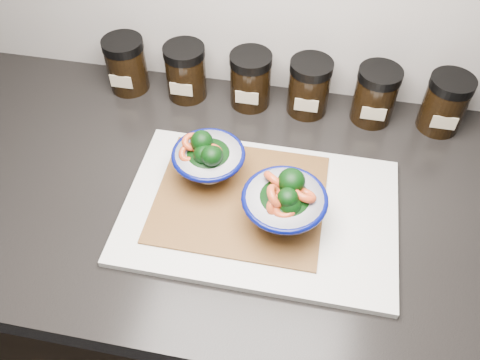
% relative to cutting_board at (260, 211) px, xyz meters
% --- Properties ---
extents(cabinet, '(3.43, 0.58, 0.86)m').
position_rel_cutting_board_xyz_m(cabinet, '(-0.09, 0.04, -0.48)').
color(cabinet, black).
rests_on(cabinet, ground).
extents(countertop, '(3.50, 0.60, 0.04)m').
position_rel_cutting_board_xyz_m(countertop, '(-0.09, 0.04, -0.03)').
color(countertop, black).
rests_on(countertop, cabinet).
extents(cutting_board, '(0.45, 0.30, 0.01)m').
position_rel_cutting_board_xyz_m(cutting_board, '(0.00, 0.00, 0.00)').
color(cutting_board, silver).
rests_on(cutting_board, countertop).
extents(bamboo_mat, '(0.28, 0.24, 0.00)m').
position_rel_cutting_board_xyz_m(bamboo_mat, '(-0.04, 0.01, 0.01)').
color(bamboo_mat, brown).
rests_on(bamboo_mat, cutting_board).
extents(bowl_left, '(0.12, 0.12, 0.09)m').
position_rel_cutting_board_xyz_m(bowl_left, '(-0.10, 0.05, 0.05)').
color(bowl_left, white).
rests_on(bowl_left, bamboo_mat).
extents(bowl_right, '(0.13, 0.13, 0.10)m').
position_rel_cutting_board_xyz_m(bowl_right, '(0.04, -0.02, 0.05)').
color(bowl_right, white).
rests_on(bowl_right, bamboo_mat).
extents(spice_jar_a, '(0.08, 0.08, 0.11)m').
position_rel_cutting_board_xyz_m(spice_jar_a, '(-0.32, 0.28, 0.05)').
color(spice_jar_a, black).
rests_on(spice_jar_a, countertop).
extents(spice_jar_b, '(0.08, 0.08, 0.11)m').
position_rel_cutting_board_xyz_m(spice_jar_b, '(-0.20, 0.28, 0.05)').
color(spice_jar_b, black).
rests_on(spice_jar_b, countertop).
extents(spice_jar_c, '(0.08, 0.08, 0.11)m').
position_rel_cutting_board_xyz_m(spice_jar_c, '(-0.07, 0.28, 0.05)').
color(spice_jar_c, black).
rests_on(spice_jar_c, countertop).
extents(spice_jar_d, '(0.08, 0.08, 0.11)m').
position_rel_cutting_board_xyz_m(spice_jar_d, '(0.05, 0.28, 0.05)').
color(spice_jar_d, black).
rests_on(spice_jar_d, countertop).
extents(spice_jar_e, '(0.08, 0.08, 0.11)m').
position_rel_cutting_board_xyz_m(spice_jar_e, '(0.17, 0.28, 0.05)').
color(spice_jar_e, black).
rests_on(spice_jar_e, countertop).
extents(spice_jar_f, '(0.08, 0.08, 0.11)m').
position_rel_cutting_board_xyz_m(spice_jar_f, '(0.30, 0.28, 0.05)').
color(spice_jar_f, black).
rests_on(spice_jar_f, countertop).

